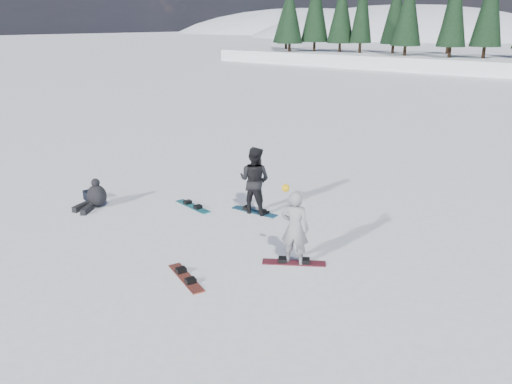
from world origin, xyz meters
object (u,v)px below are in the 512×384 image
snowboarder_man (254,180)px  snowboard_loose_b (186,278)px  seated_rider (95,196)px  snowboard_loose_c (193,206)px  snowboarder_woman (295,228)px  gear_bag (90,196)px

snowboarder_man → snowboard_loose_b: bearing=97.3°
seated_rider → snowboard_loose_b: 5.65m
snowboarder_man → snowboard_loose_c: bearing=14.4°
seated_rider → snowboard_loose_c: bearing=15.5°
snowboarder_woman → seated_rider: (-6.91, -0.73, -0.57)m
snowboard_loose_b → snowboarder_man: bearing=130.1°
gear_bag → snowboarder_man: bearing=27.5°
snowboarder_man → gear_bag: size_ratio=4.48×
snowboard_loose_c → snowboarder_man: bearing=35.3°
seated_rider → gear_bag: 0.77m
gear_bag → snowboard_loose_b: size_ratio=0.30×
seated_rider → snowboarder_man: bearing=10.0°
snowboard_loose_b → snowboard_loose_c: 4.56m
snowboarder_man → seated_rider: (-4.07, -2.75, -0.66)m
seated_rider → snowboard_loose_c: (2.30, 1.89, -0.33)m
snowboarder_man → snowboard_loose_c: snowboarder_man is taller
seated_rider → gear_bag: (-0.70, 0.26, -0.20)m
seated_rider → gear_bag: seated_rider is taller
gear_bag → snowboarder_woman: bearing=3.6°
seated_rider → snowboard_loose_c: 3.00m
snowboard_loose_b → seated_rider: bearing=-172.8°
gear_bag → snowboard_loose_c: 3.42m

